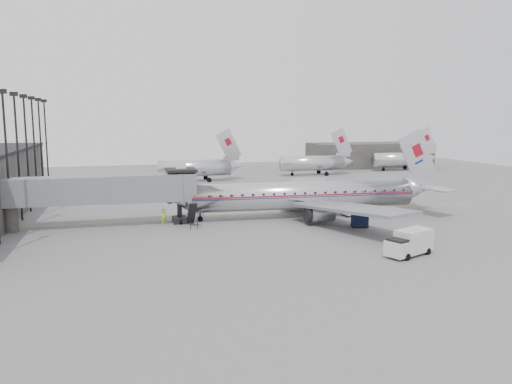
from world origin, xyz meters
TOP-DOWN VIEW (x-y plane):
  - ground at (0.00, 0.00)m, footprint 160.00×160.00m
  - hangar at (45.00, 60.00)m, footprint 30.00×12.00m
  - apron_line at (3.00, 6.00)m, footprint 60.00×0.15m
  - jet_bridge at (-16.66, 3.67)m, footprint 21.00×6.20m
  - floodlight_masts at (-27.50, 13.00)m, footprint 0.90×42.25m
  - distant_aircraft_near at (-1.79, 42.00)m, footprint 16.39×3.20m
  - distant_aircraft_mid at (24.21, 46.00)m, footprint 16.39×3.20m
  - distant_aircraft_far at (48.21, 50.00)m, footprint 16.39×3.20m
  - airliner at (6.69, 2.96)m, footprint 34.66×32.06m
  - service_van at (8.93, -16.02)m, footprint 5.24×3.63m
  - baggage_cart_navy at (10.09, -4.06)m, footprint 2.23×1.93m
  - baggage_cart_white at (11.86, 2.00)m, footprint 2.08×1.74m
  - ramp_worker at (-11.17, 3.00)m, footprint 0.81×0.80m

SIDE VIEW (x-z plane):
  - ground at x=0.00m, z-range 0.00..0.00m
  - apron_line at x=3.00m, z-range 0.00..0.01m
  - baggage_cart_white at x=11.86m, z-range 0.05..1.50m
  - baggage_cart_navy at x=10.09m, z-range 0.05..1.53m
  - ramp_worker at x=-11.17m, z-range 0.00..1.88m
  - service_van at x=8.93m, z-range 0.06..2.36m
  - distant_aircraft_near at x=-1.79m, z-range -2.40..7.86m
  - distant_aircraft_mid at x=24.21m, z-range -2.40..7.86m
  - distant_aircraft_far at x=48.21m, z-range -2.40..7.86m
  - airliner at x=6.69m, z-range -2.72..8.23m
  - hangar at x=45.00m, z-range 0.00..6.00m
  - jet_bridge at x=-16.66m, z-range 0.63..7.73m
  - floodlight_masts at x=-27.50m, z-range 0.74..15.99m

